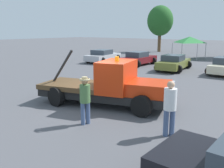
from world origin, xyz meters
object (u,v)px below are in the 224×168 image
(person_near_truck, at_px, (170,105))
(tree_right, at_px, (160,21))
(tow_truck, at_px, (111,86))
(person_at_hood, at_px, (85,97))
(parked_car_silver, at_px, (103,56))
(parked_car_olive, at_px, (174,63))
(canopy_tent_green, at_px, (190,40))
(traffic_cone, at_px, (131,86))
(parked_car_maroon, at_px, (138,59))

(person_near_truck, bearing_deg, tree_right, -23.66)
(tow_truck, bearing_deg, person_at_hood, -89.92)
(parked_car_silver, height_order, tree_right, tree_right)
(parked_car_silver, distance_m, tree_right, 16.04)
(parked_car_silver, bearing_deg, tow_truck, -147.55)
(tow_truck, distance_m, parked_car_olive, 11.70)
(person_at_hood, distance_m, tree_right, 32.69)
(tow_truck, xyz_separation_m, parked_car_olive, (-2.04, 11.52, -0.26))
(tow_truck, distance_m, canopy_tent_green, 21.40)
(person_at_hood, xyz_separation_m, parked_car_olive, (-2.73, 13.93, -0.40))
(tow_truck, distance_m, parked_car_silver, 16.09)
(tow_truck, relative_size, traffic_cone, 11.63)
(person_near_truck, relative_size, traffic_cone, 3.35)
(person_at_hood, height_order, parked_car_maroon, person_at_hood)
(person_near_truck, height_order, parked_car_silver, person_near_truck)
(parked_car_silver, relative_size, tree_right, 0.70)
(tow_truck, relative_size, canopy_tent_green, 2.08)
(person_near_truck, distance_m, parked_car_olive, 14.19)
(canopy_tent_green, height_order, tree_right, tree_right)
(parked_car_silver, bearing_deg, traffic_cone, -141.79)
(parked_car_maroon, relative_size, canopy_tent_green, 1.43)
(parked_car_silver, relative_size, traffic_cone, 9.09)
(parked_car_silver, bearing_deg, parked_car_olive, -102.82)
(tree_right, height_order, traffic_cone, tree_right)
(canopy_tent_green, relative_size, tree_right, 0.43)
(tow_truck, height_order, parked_car_maroon, tow_truck)
(tow_truck, height_order, canopy_tent_green, canopy_tent_green)
(tow_truck, bearing_deg, person_near_truck, -38.61)
(parked_car_maroon, distance_m, tree_right, 16.77)
(tree_right, bearing_deg, person_near_truck, -62.43)
(person_at_hood, bearing_deg, parked_car_olive, -60.21)
(tow_truck, height_order, person_at_hood, tow_truck)
(canopy_tent_green, bearing_deg, tow_truck, -78.53)
(parked_car_maroon, height_order, traffic_cone, parked_car_maroon)
(parked_car_silver, xyz_separation_m, parked_car_maroon, (4.38, 0.17, -0.00))
(canopy_tent_green, bearing_deg, person_near_truck, -70.78)
(tree_right, bearing_deg, canopy_tent_green, -42.19)
(person_near_truck, xyz_separation_m, traffic_cone, (-4.54, 4.64, -0.81))
(parked_car_maroon, xyz_separation_m, canopy_tent_green, (1.89, 8.59, 1.62))
(person_at_hood, xyz_separation_m, tree_right, (-12.32, 30.04, 3.74))
(person_near_truck, height_order, tree_right, tree_right)
(parked_car_maroon, xyz_separation_m, traffic_cone, (5.17, -9.21, -0.39))
(person_near_truck, relative_size, parked_car_maroon, 0.42)
(parked_car_maroon, relative_size, tree_right, 0.62)
(person_at_hood, bearing_deg, tow_truck, -55.40)
(person_near_truck, distance_m, tree_right, 33.07)
(person_near_truck, bearing_deg, traffic_cone, -6.86)
(traffic_cone, bearing_deg, parked_car_silver, 136.57)
(tow_truck, xyz_separation_m, canopy_tent_green, (-4.25, 20.93, 1.36))
(parked_car_silver, relative_size, parked_car_maroon, 1.13)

